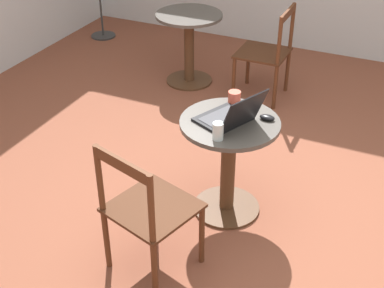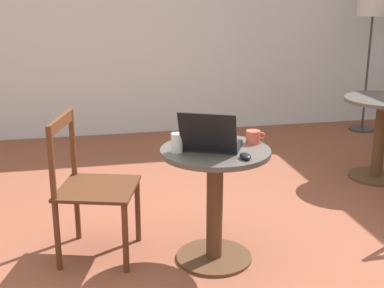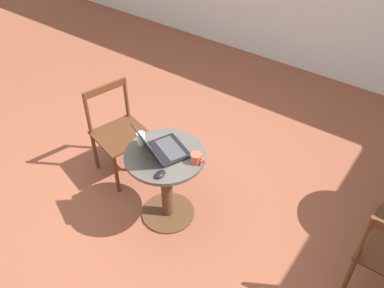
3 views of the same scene
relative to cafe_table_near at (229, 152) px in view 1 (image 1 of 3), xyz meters
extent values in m
plane|color=brown|center=(-0.11, -0.19, -0.48)|extent=(16.00, 16.00, 0.00)
cylinder|color=#51331E|center=(0.00, 0.00, -0.47)|extent=(0.47, 0.47, 0.02)
cylinder|color=#51331E|center=(0.00, 0.00, -0.12)|extent=(0.10, 0.10, 0.67)
cylinder|color=#4C4742|center=(0.00, 0.00, 0.22)|extent=(0.65, 0.65, 0.03)
cylinder|color=#51331E|center=(1.75, 1.11, -0.47)|extent=(0.47, 0.47, 0.02)
cylinder|color=#51331E|center=(1.75, 1.11, -0.12)|extent=(0.10, 0.10, 0.67)
cylinder|color=#4C4742|center=(1.75, 1.11, 0.22)|extent=(0.65, 0.65, 0.03)
cylinder|color=#562D19|center=(-0.43, 0.34, -0.26)|extent=(0.04, 0.04, 0.44)
cylinder|color=#562D19|center=(-0.55, -0.05, -0.26)|extent=(0.04, 0.04, 0.44)
cylinder|color=#562D19|center=(-0.82, 0.46, -0.26)|extent=(0.04, 0.04, 0.44)
cylinder|color=#562D19|center=(-0.94, 0.07, -0.26)|extent=(0.04, 0.04, 0.44)
cube|color=#492715|center=(-0.69, 0.20, -0.03)|extent=(0.57, 0.57, 0.02)
cylinder|color=#562D19|center=(-0.82, 0.46, 0.20)|extent=(0.04, 0.04, 0.44)
cylinder|color=#562D19|center=(-0.94, 0.07, 0.20)|extent=(0.04, 0.04, 0.44)
cube|color=#562D19|center=(-0.88, 0.26, 0.38)|extent=(0.15, 0.42, 0.07)
cylinder|color=#562D19|center=(1.55, 0.55, -0.26)|extent=(0.04, 0.04, 0.44)
cylinder|color=#562D19|center=(1.96, 0.55, -0.26)|extent=(0.04, 0.04, 0.44)
cylinder|color=#562D19|center=(1.55, 0.14, -0.26)|extent=(0.04, 0.04, 0.44)
cylinder|color=#562D19|center=(1.96, 0.14, -0.26)|extent=(0.04, 0.04, 0.44)
cube|color=#492715|center=(1.76, 0.34, -0.03)|extent=(0.46, 0.46, 0.02)
cylinder|color=#562D19|center=(1.55, 0.14, 0.20)|extent=(0.04, 0.04, 0.44)
cylinder|color=#562D19|center=(1.96, 0.14, 0.20)|extent=(0.04, 0.04, 0.44)
cube|color=#562D19|center=(1.76, 0.14, 0.38)|extent=(0.44, 0.03, 0.07)
cylinder|color=#333333|center=(2.44, 2.60, -0.47)|extent=(0.30, 0.30, 0.02)
cube|color=black|center=(0.00, 0.05, 0.25)|extent=(0.40, 0.37, 0.02)
cube|color=#38383D|center=(0.00, 0.07, 0.26)|extent=(0.31, 0.24, 0.00)
cube|color=black|center=(-0.08, -0.11, 0.38)|extent=(0.34, 0.23, 0.24)
cube|color=silver|center=(-0.07, -0.11, 0.38)|extent=(0.31, 0.20, 0.21)
ellipsoid|color=black|center=(0.12, -0.21, 0.26)|extent=(0.06, 0.10, 0.03)
cylinder|color=#C64C38|center=(0.25, 0.07, 0.28)|extent=(0.09, 0.09, 0.08)
torus|color=#C64C38|center=(0.31, 0.07, 0.28)|extent=(0.05, 0.01, 0.05)
cylinder|color=silver|center=(-0.23, -0.01, 0.30)|extent=(0.07, 0.07, 0.11)
camera|label=1|loc=(-2.79, -1.01, 1.96)|focal=50.00mm
camera|label=2|loc=(-0.75, -2.89, 1.18)|focal=50.00mm
camera|label=3|loc=(1.62, -1.92, 2.50)|focal=40.00mm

